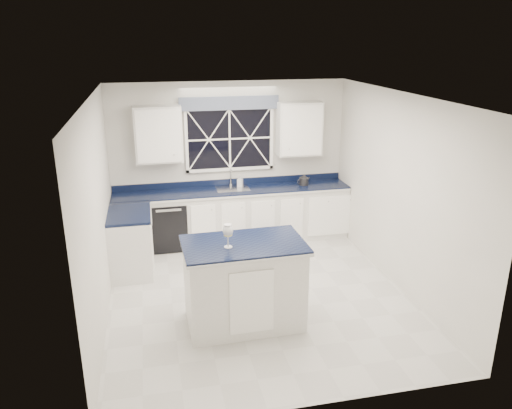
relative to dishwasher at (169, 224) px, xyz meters
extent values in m
plane|color=silver|center=(1.10, -1.95, -0.41)|extent=(4.50, 4.50, 0.00)
cube|color=silver|center=(1.10, 0.30, 0.94)|extent=(4.00, 0.10, 2.70)
cube|color=silver|center=(1.10, 0.00, 0.04)|extent=(3.98, 0.60, 0.90)
cube|color=silver|center=(-0.60, -0.80, 0.04)|extent=(0.60, 1.00, 0.90)
cube|color=black|center=(1.10, 0.00, 0.51)|extent=(3.98, 0.64, 0.04)
cube|color=black|center=(0.00, 0.00, 0.00)|extent=(0.60, 0.58, 0.82)
cube|color=black|center=(1.10, 0.27, 1.34)|extent=(1.40, 0.02, 1.00)
cube|color=slate|center=(1.10, 0.21, 1.94)|extent=(1.65, 0.04, 0.22)
cube|color=silver|center=(-0.07, 0.13, 1.49)|extent=(0.75, 0.34, 0.90)
cube|color=silver|center=(2.28, 0.13, 1.49)|extent=(0.75, 0.34, 0.90)
cylinder|color=#B4B4B6|center=(1.10, 0.22, 0.55)|extent=(0.05, 0.05, 0.04)
cylinder|color=#B4B4B6|center=(1.10, 0.22, 0.69)|extent=(0.02, 0.02, 0.28)
cylinder|color=#B4B4B6|center=(1.10, 0.13, 0.82)|extent=(0.02, 0.18, 0.02)
cube|color=silver|center=(0.78, -2.60, 0.11)|extent=(1.40, 0.84, 1.03)
cube|color=black|center=(0.78, -2.60, 0.65)|extent=(1.47, 0.91, 0.05)
cube|color=#B3B3AE|center=(1.57, -0.77, -0.40)|extent=(1.23, 0.89, 0.01)
cube|color=black|center=(1.57, -0.77, -0.39)|extent=(1.08, 0.75, 0.01)
cylinder|color=#29292B|center=(2.35, -0.01, 0.59)|extent=(0.20, 0.20, 0.13)
cone|color=#29292B|center=(2.35, -0.01, 0.69)|extent=(0.16, 0.16, 0.06)
torus|color=#29292B|center=(2.27, -0.03, 0.60)|extent=(0.11, 0.05, 0.11)
cylinder|color=#29292B|center=(2.43, 0.02, 0.61)|extent=(0.07, 0.03, 0.08)
cylinder|color=white|center=(0.59, -2.69, 0.67)|extent=(0.09, 0.09, 0.01)
cylinder|color=white|center=(0.59, -2.69, 0.75)|extent=(0.01, 0.01, 0.15)
ellipsoid|color=white|center=(0.59, -2.69, 0.88)|extent=(0.12, 0.12, 0.15)
cylinder|color=#E2D978|center=(0.59, -2.69, 0.85)|extent=(0.10, 0.10, 0.06)
imported|color=silver|center=(1.25, 0.14, 0.63)|extent=(0.12, 0.12, 0.19)
camera|label=1|loc=(-0.22, -7.94, 3.00)|focal=35.00mm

